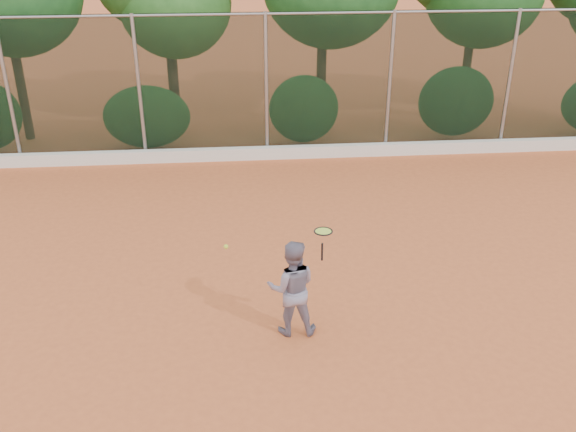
{
  "coord_description": "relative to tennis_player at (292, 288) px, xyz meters",
  "views": [
    {
      "loc": [
        -0.79,
        -8.11,
        5.74
      ],
      "look_at": [
        0.0,
        1.0,
        1.25
      ],
      "focal_mm": 40.0,
      "sensor_mm": 36.0,
      "label": 1
    }
  ],
  "objects": [
    {
      "name": "chainlink_fence",
      "position": [
        0.06,
        7.33,
        1.11
      ],
      "size": [
        24.09,
        0.09,
        3.5
      ],
      "color": "black",
      "rests_on": "ground"
    },
    {
      "name": "concrete_curb",
      "position": [
        0.06,
        7.15,
        -0.6
      ],
      "size": [
        24.0,
        0.2,
        0.3
      ],
      "primitive_type": "cube",
      "color": "silver",
      "rests_on": "ground"
    },
    {
      "name": "tennis_ball_in_flight",
      "position": [
        -0.92,
        0.19,
        0.62
      ],
      "size": [
        0.07,
        0.07,
        0.07
      ],
      "color": "#C4DC32",
      "rests_on": "ground"
    },
    {
      "name": "tennis_racket",
      "position": [
        0.41,
        -0.19,
        0.96
      ],
      "size": [
        0.3,
        0.3,
        0.5
      ],
      "color": "black",
      "rests_on": "ground"
    },
    {
      "name": "tennis_player",
      "position": [
        0.0,
        0.0,
        0.0
      ],
      "size": [
        0.75,
        0.6,
        1.49
      ],
      "primitive_type": "imported",
      "rotation": [
        0.0,
        0.0,
        3.09
      ],
      "color": "slate",
      "rests_on": "ground"
    },
    {
      "name": "ground",
      "position": [
        0.06,
        0.33,
        -0.75
      ],
      "size": [
        80.0,
        80.0,
        0.0
      ],
      "primitive_type": "plane",
      "color": "#C75D2F",
      "rests_on": "ground"
    }
  ]
}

